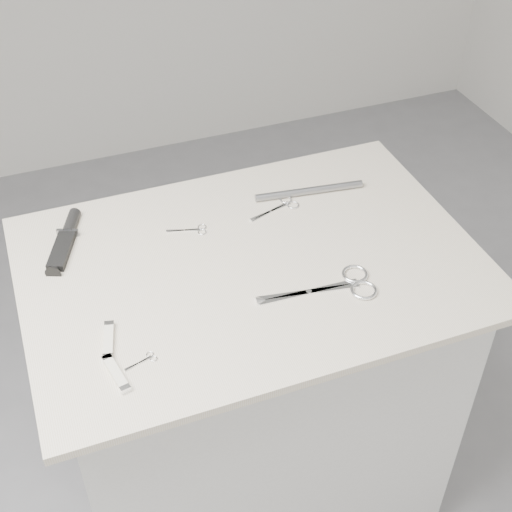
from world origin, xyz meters
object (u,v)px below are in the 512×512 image
object	(u,v)px
embroidery_scissors_a	(282,206)
embroidery_scissors_b	(193,230)
large_shears	(341,286)
sheathed_knife	(66,238)
tiny_scissors	(145,360)
pocket_knife_a	(116,373)
pocket_knife_b	(109,340)
metal_rail	(309,191)
plinth	(252,396)

from	to	relation	value
embroidery_scissors_a	embroidery_scissors_b	size ratio (longest dim) A/B	1.43
large_shears	sheathed_knife	distance (m)	0.63
tiny_scissors	pocket_knife_a	distance (m)	0.06
pocket_knife_b	large_shears	bearing A→B (deg)	-78.21
large_shears	tiny_scissors	bearing A→B (deg)	-167.16
pocket_knife_b	sheathed_knife	bearing A→B (deg)	17.80
large_shears	pocket_knife_a	world-z (taller)	pocket_knife_a
tiny_scissors	pocket_knife_b	bearing A→B (deg)	111.82
embroidery_scissors_a	metal_rail	size ratio (longest dim) A/B	0.49
pocket_knife_a	pocket_knife_b	bearing A→B (deg)	-13.51
tiny_scissors	pocket_knife_b	distance (m)	0.09
plinth	tiny_scissors	distance (m)	0.59
plinth	embroidery_scissors_b	size ratio (longest dim) A/B	9.68
embroidery_scissors_a	pocket_knife_a	xyz separation A→B (m)	(-0.48, -0.38, 0.00)
plinth	sheathed_knife	size ratio (longest dim) A/B	4.52
pocket_knife_b	metal_rail	bearing A→B (deg)	-47.16
pocket_knife_a	pocket_knife_b	distance (m)	0.09
large_shears	embroidery_scissors_a	distance (m)	0.31
embroidery_scissors_a	pocket_knife_a	distance (m)	0.61
embroidery_scissors_b	metal_rail	world-z (taller)	metal_rail
large_shears	sheathed_knife	size ratio (longest dim) A/B	1.28
sheathed_knife	metal_rail	bearing A→B (deg)	-70.71
plinth	tiny_scissors	bearing A→B (deg)	-145.73
embroidery_scissors_a	pocket_knife_b	bearing A→B (deg)	-165.58
large_shears	pocket_knife_a	bearing A→B (deg)	-166.09
sheathed_knife	pocket_knife_b	xyz separation A→B (m)	(0.03, -0.35, -0.00)
plinth	tiny_scissors	world-z (taller)	tiny_scissors
embroidery_scissors_a	tiny_scissors	size ratio (longest dim) A/B	2.02
large_shears	metal_rail	xyz separation A→B (m)	(0.07, 0.33, 0.01)
sheathed_knife	pocket_knife_a	size ratio (longest dim) A/B	2.02
large_shears	tiny_scissors	size ratio (longest dim) A/B	3.86
metal_rail	plinth	bearing A→B (deg)	-139.46
embroidery_scissors_a	tiny_scissors	xyz separation A→B (m)	(-0.43, -0.36, -0.00)
embroidery_scissors_b	pocket_knife_a	size ratio (longest dim) A/B	0.94
plinth	sheathed_knife	bearing A→B (deg)	149.54
plinth	large_shears	distance (m)	0.52
embroidery_scissors_a	metal_rail	xyz separation A→B (m)	(0.08, 0.03, 0.01)
pocket_knife_a	metal_rail	xyz separation A→B (m)	(0.57, 0.40, 0.00)
embroidery_scissors_a	sheathed_knife	world-z (taller)	sheathed_knife
pocket_knife_a	metal_rail	bearing A→B (deg)	-65.62
large_shears	embroidery_scissors_a	bearing A→B (deg)	97.93
embroidery_scissors_b	pocket_knife_b	bearing A→B (deg)	-116.22
large_shears	sheathed_knife	bearing A→B (deg)	150.96
embroidery_scissors_b	pocket_knife_a	xyz separation A→B (m)	(-0.26, -0.36, 0.00)
plinth	pocket_knife_a	bearing A→B (deg)	-148.35
plinth	embroidery_scissors_b	world-z (taller)	embroidery_scissors_b
large_shears	embroidery_scissors_b	distance (m)	0.38
sheathed_knife	pocket_knife_a	bearing A→B (deg)	-155.05
large_shears	pocket_knife_b	bearing A→B (deg)	-175.96
plinth	embroidery_scissors_a	world-z (taller)	embroidery_scissors_a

